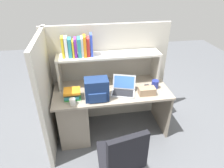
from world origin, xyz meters
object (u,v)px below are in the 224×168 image
object	(u,v)px
tissue_box	(147,91)
office_chair	(121,165)
paper_cup	(73,102)
snack_canister	(155,84)
laptop	(123,89)
backpack	(97,90)
computer_mouse	(148,87)

from	to	relation	value
tissue_box	office_chair	bearing A→B (deg)	-122.04
paper_cup	snack_canister	xyz separation A→B (m)	(1.14, 0.22, 0.02)
tissue_box	snack_canister	world-z (taller)	snack_canister
laptop	backpack	world-z (taller)	backpack
snack_canister	paper_cup	bearing A→B (deg)	-169.35
snack_canister	computer_mouse	bearing A→B (deg)	173.60
snack_canister	office_chair	bearing A→B (deg)	-126.11
computer_mouse	snack_canister	distance (m)	0.11
tissue_box	office_chair	xyz separation A→B (m)	(-0.51, -0.78, -0.39)
laptop	snack_canister	size ratio (longest dim) A/B	3.21
backpack	tissue_box	world-z (taller)	backpack
paper_cup	office_chair	size ratio (longest dim) A/B	0.09
laptop	snack_canister	distance (m)	0.46
backpack	snack_canister	size ratio (longest dim) A/B	2.56
paper_cup	tissue_box	size ratio (longest dim) A/B	0.37
laptop	computer_mouse	distance (m)	0.37
snack_canister	laptop	bearing A→B (deg)	-175.25
paper_cup	snack_canister	world-z (taller)	snack_canister
laptop	paper_cup	xyz separation A→B (m)	(-0.68, -0.18, -0.01)
computer_mouse	paper_cup	world-z (taller)	paper_cup
tissue_box	computer_mouse	bearing A→B (deg)	68.14
laptop	computer_mouse	bearing A→B (deg)	7.81
tissue_box	office_chair	size ratio (longest dim) A/B	0.24
computer_mouse	office_chair	world-z (taller)	office_chair
paper_cup	backpack	bearing A→B (deg)	14.16
laptop	computer_mouse	xyz separation A→B (m)	(0.36, 0.05, -0.03)
laptop	backpack	xyz separation A→B (m)	(-0.37, -0.10, 0.09)
computer_mouse	snack_canister	world-z (taller)	snack_canister
backpack	office_chair	world-z (taller)	backpack
backpack	computer_mouse	distance (m)	0.76
paper_cup	snack_canister	size ratio (longest dim) A/B	0.70
office_chair	backpack	bearing A→B (deg)	-89.63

